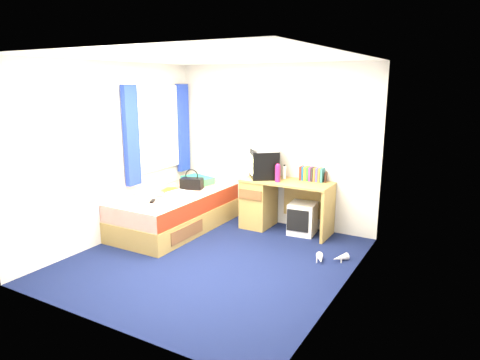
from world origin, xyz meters
The scene contains 20 objects.
ground centered at (0.00, 0.00, 0.00)m, with size 3.40×3.40×0.00m, color #0C1438.
room_shell centered at (0.00, 0.00, 1.45)m, with size 3.40×3.40×3.40m.
bed centered at (-1.10, 0.70, 0.27)m, with size 1.01×2.00×0.54m.
pillow centered at (-1.18, 1.38, 0.59)m, with size 0.49×0.31×0.11m, color #1C84B7.
desk centered at (0.08, 1.44, 0.41)m, with size 1.30×0.55×0.75m.
storage_cube centered at (0.61, 1.43, 0.23)m, with size 0.36×0.36×0.46m, color white.
crt_tv centered at (-0.02, 1.44, 0.96)m, with size 0.55×0.56×0.41m.
vcr centered at (-0.02, 1.44, 1.20)m, with size 0.46×0.33×0.09m, color #B9B9BB.
book_row centered at (0.66, 1.60, 0.85)m, with size 0.34×0.13×0.20m.
picture_frame centered at (0.86, 1.63, 0.82)m, with size 0.02×0.12×0.14m, color #321810.
pink_water_bottle centered at (0.27, 1.29, 0.87)m, with size 0.07×0.07×0.23m, color #C31B5F.
aerosol_can centered at (0.26, 1.53, 0.84)m, with size 0.05×0.05×0.19m, color white.
handbag centered at (-1.05, 1.05, 0.63)m, with size 0.37×0.28×0.31m.
towel centered at (-0.83, 0.48, 0.59)m, with size 0.31×0.26×0.10m, color silver.
magazine centered at (-1.27, 0.80, 0.55)m, with size 0.21×0.28×0.01m, color #EEFD1C.
water_bottle centered at (-1.22, 0.41, 0.58)m, with size 0.07×0.07×0.20m, color silver.
colour_swatch_fan centered at (-1.12, 0.06, 0.55)m, with size 0.22×0.06×0.01m, color #F19E35.
remote_control centered at (-1.09, 0.19, 0.55)m, with size 0.05×0.16×0.02m, color black.
window_assembly centered at (-1.55, 0.90, 1.42)m, with size 0.11×1.42×1.40m.
white_heels centered at (1.28, 0.67, 0.04)m, with size 0.39×0.38×0.09m.
Camera 1 is at (2.73, -4.09, 2.14)m, focal length 32.00 mm.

